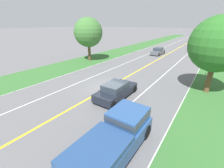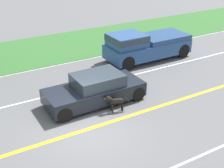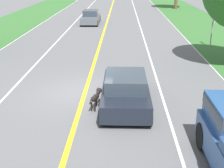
% 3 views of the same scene
% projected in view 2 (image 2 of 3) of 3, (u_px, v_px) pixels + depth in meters
% --- Properties ---
extents(ground_plane, '(400.00, 400.00, 0.00)m').
position_uv_depth(ground_plane, '(87.00, 129.00, 12.50)').
color(ground_plane, '#5B5B5E').
extents(centre_divider_line, '(0.18, 160.00, 0.01)m').
position_uv_depth(centre_divider_line, '(87.00, 129.00, 12.50)').
color(centre_divider_line, yellow).
rests_on(centre_divider_line, ground).
extents(lane_edge_line_right, '(0.14, 160.00, 0.01)m').
position_uv_depth(lane_edge_line_right, '(33.00, 70.00, 17.94)').
color(lane_edge_line_right, white).
rests_on(lane_edge_line_right, ground).
extents(lane_dash_same_dir, '(0.10, 160.00, 0.01)m').
position_uv_depth(lane_dash_same_dir, '(56.00, 94.00, 15.22)').
color(lane_dash_same_dir, white).
rests_on(lane_dash_same_dir, ground).
extents(grass_verge_right, '(6.00, 160.00, 0.03)m').
position_uv_depth(grass_verge_right, '(19.00, 54.00, 20.26)').
color(grass_verge_right, '#33662D').
rests_on(grass_verge_right, ground).
extents(ego_car, '(1.92, 4.54, 1.38)m').
position_uv_depth(ego_car, '(95.00, 90.00, 14.26)').
color(ego_car, black).
rests_on(ego_car, ground).
extents(dog, '(0.47, 1.11, 0.80)m').
position_uv_depth(dog, '(115.00, 101.00, 13.58)').
color(dog, black).
rests_on(dog, ground).
extents(pickup_truck, '(2.09, 5.35, 1.80)m').
position_uv_depth(pickup_truck, '(145.00, 45.00, 19.04)').
color(pickup_truck, '#284C84').
rests_on(pickup_truck, ground).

